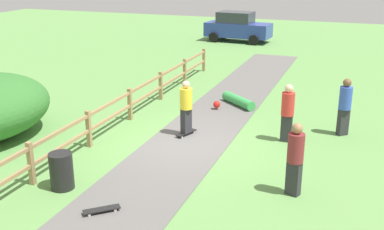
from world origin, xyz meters
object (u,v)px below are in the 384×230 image
Objects in this scene: parked_car_blue at (237,27)px; trash_bin at (61,171)px; skateboard_loose at (102,209)px; bystander_maroon at (295,156)px; bystander_blue at (345,104)px; bystander_red at (288,110)px; skater_fallen at (237,101)px; skater_riding at (186,105)px.

trash_bin is at bearing -86.04° from parked_car_blue.
trash_bin is at bearing 154.68° from skateboard_loose.
trash_bin is at bearing -162.98° from bystander_maroon.
trash_bin is 0.50× the size of bystander_blue.
parked_car_blue reaches higher than bystander_red.
trash_bin is 21.61m from parked_car_blue.
bystander_red is at bearing 61.62° from skateboard_loose.
bystander_blue reaches higher than skater_fallen.
bystander_blue is (1.56, 1.15, 0.02)m from bystander_red.
parked_car_blue is at bearing 115.99° from bystander_blue.
parked_car_blue reaches higher than bystander_maroon.
skateboard_loose is at bearing -118.38° from bystander_red.
skater_fallen is 0.87× the size of bystander_maroon.
bystander_blue is at bearing -24.29° from skater_fallen.
parked_car_blue is at bearing 99.91° from skater_riding.
bystander_blue reaches higher than skater_riding.
bystander_maroon is 21.05m from parked_car_blue.
trash_bin is 0.59× the size of skater_fallen.
skater_riding is 1.13× the size of skater_fallen.
parked_car_blue reaches higher than bystander_blue.
bystander_maroon reaches higher than skater_fallen.
parked_car_blue is at bearing 105.01° from skater_fallen.
bystander_blue is at bearing 36.55° from bystander_red.
parked_car_blue is (-3.69, 13.75, 0.76)m from skater_fallen.
skater_riding is at bearing -158.99° from bystander_blue.
bystander_red is 17.69m from parked_car_blue.
skater_fallen is (2.20, 7.80, -0.25)m from trash_bin.
skater_fallen is 0.85× the size of bystander_blue.
bystander_blue is 17.23m from parked_car_blue.
trash_bin is at bearing -109.43° from skater_riding.
bystander_red reaches higher than trash_bin.
skater_riding is at bearing -168.81° from bystander_red.
bystander_blue reaches higher than skateboard_loose.
bystander_red is at bearing 102.29° from bystander_maroon.
parked_car_blue is (-6.00, 16.64, -0.02)m from bystander_red.
bystander_blue reaches higher than trash_bin.
skateboard_loose is 6.43m from bystander_red.
bystander_red is 1.94m from bystander_blue.
skater_riding is 0.96× the size of bystander_blue.
skater_riding is at bearing 89.50° from skateboard_loose.
bystander_maroon is 4.54m from bystander_blue.
parked_car_blue is at bearing 97.60° from skateboard_loose.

